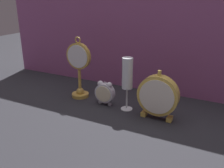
{
  "coord_description": "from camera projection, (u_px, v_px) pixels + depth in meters",
  "views": [
    {
      "loc": [
        0.46,
        -0.83,
        0.47
      ],
      "look_at": [
        0.0,
        0.08,
        0.1
      ],
      "focal_mm": 40.0,
      "sensor_mm": 36.0,
      "label": 1
    }
  ],
  "objects": [
    {
      "name": "alarm_clock_twin_bell",
      "position": [
        105.0,
        92.0,
        1.1
      ],
      "size": [
        0.09,
        0.03,
        0.11
      ],
      "color": "silver",
      "rests_on": "ground_plane"
    },
    {
      "name": "champagne_flute",
      "position": [
        127.0,
        77.0,
        1.03
      ],
      "size": [
        0.05,
        0.05,
        0.23
      ],
      "color": "silver",
      "rests_on": "ground_plane"
    },
    {
      "name": "ground_plane",
      "position": [
        103.0,
        112.0,
        1.05
      ],
      "size": [
        4.0,
        4.0,
        0.0
      ],
      "primitive_type": "plane",
      "color": "#232328"
    },
    {
      "name": "mantel_clock_silver",
      "position": [
        158.0,
        96.0,
        0.97
      ],
      "size": [
        0.16,
        0.04,
        0.2
      ],
      "color": "gold",
      "rests_on": "ground_plane"
    },
    {
      "name": "pocket_watch_on_stand",
      "position": [
        79.0,
        69.0,
        1.16
      ],
      "size": [
        0.12,
        0.08,
        0.29
      ],
      "color": "gold",
      "rests_on": "ground_plane"
    },
    {
      "name": "fabric_backdrop_drape",
      "position": [
        135.0,
        31.0,
        1.22
      ],
      "size": [
        1.54,
        0.01,
        0.6
      ],
      "primitive_type": "cube",
      "color": "#8E4C7F",
      "rests_on": "ground_plane"
    }
  ]
}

